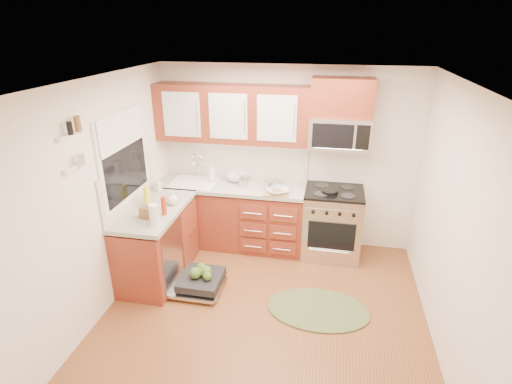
% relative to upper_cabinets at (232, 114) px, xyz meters
% --- Properties ---
extents(floor, '(3.50, 3.50, 0.00)m').
position_rel_upper_cabinets_xyz_m(floor, '(0.73, -1.57, -1.88)').
color(floor, brown).
rests_on(floor, ground).
extents(ceiling, '(3.50, 3.50, 0.00)m').
position_rel_upper_cabinets_xyz_m(ceiling, '(0.73, -1.57, 0.62)').
color(ceiling, white).
rests_on(ceiling, ground).
extents(wall_back, '(3.50, 0.04, 2.50)m').
position_rel_upper_cabinets_xyz_m(wall_back, '(0.73, 0.18, -0.62)').
color(wall_back, silver).
rests_on(wall_back, ground).
extents(wall_front, '(3.50, 0.04, 2.50)m').
position_rel_upper_cabinets_xyz_m(wall_front, '(0.73, -3.33, -0.62)').
color(wall_front, silver).
rests_on(wall_front, ground).
extents(wall_left, '(0.04, 3.50, 2.50)m').
position_rel_upper_cabinets_xyz_m(wall_left, '(-1.02, -1.57, -0.62)').
color(wall_left, silver).
rests_on(wall_left, ground).
extents(wall_right, '(0.04, 3.50, 2.50)m').
position_rel_upper_cabinets_xyz_m(wall_right, '(2.48, -1.57, -0.62)').
color(wall_right, silver).
rests_on(wall_right, ground).
extents(base_cabinet_back, '(2.05, 0.60, 0.85)m').
position_rel_upper_cabinets_xyz_m(base_cabinet_back, '(0.00, -0.12, -1.45)').
color(base_cabinet_back, '#5C2514').
rests_on(base_cabinet_back, ground).
extents(base_cabinet_left, '(0.60, 1.25, 0.85)m').
position_rel_upper_cabinets_xyz_m(base_cabinet_left, '(-0.72, -1.05, -1.45)').
color(base_cabinet_left, '#5C2514').
rests_on(base_cabinet_left, ground).
extents(countertop_back, '(2.07, 0.64, 0.05)m').
position_rel_upper_cabinets_xyz_m(countertop_back, '(0.00, -0.14, -0.97)').
color(countertop_back, '#A09D92').
rests_on(countertop_back, base_cabinet_back).
extents(countertop_left, '(0.64, 1.27, 0.05)m').
position_rel_upper_cabinets_xyz_m(countertop_left, '(-0.71, -1.05, -0.97)').
color(countertop_left, '#A09D92').
rests_on(countertop_left, base_cabinet_left).
extents(backsplash_back, '(2.05, 0.02, 0.57)m').
position_rel_upper_cabinets_xyz_m(backsplash_back, '(0.00, 0.16, -0.67)').
color(backsplash_back, beige).
rests_on(backsplash_back, ground).
extents(backsplash_left, '(0.02, 1.25, 0.57)m').
position_rel_upper_cabinets_xyz_m(backsplash_left, '(-1.01, -1.05, -0.67)').
color(backsplash_left, beige).
rests_on(backsplash_left, ground).
extents(upper_cabinets, '(2.05, 0.35, 0.75)m').
position_rel_upper_cabinets_xyz_m(upper_cabinets, '(0.00, 0.00, 0.00)').
color(upper_cabinets, '#5C2514').
rests_on(upper_cabinets, ground).
extents(cabinet_over_mw, '(0.76, 0.35, 0.47)m').
position_rel_upper_cabinets_xyz_m(cabinet_over_mw, '(1.41, 0.00, 0.26)').
color(cabinet_over_mw, '#5C2514').
rests_on(cabinet_over_mw, ground).
extents(range, '(0.76, 0.64, 0.95)m').
position_rel_upper_cabinets_xyz_m(range, '(1.41, -0.15, -1.40)').
color(range, silver).
rests_on(range, ground).
extents(microwave, '(0.76, 0.38, 0.40)m').
position_rel_upper_cabinets_xyz_m(microwave, '(1.41, -0.02, -0.18)').
color(microwave, silver).
rests_on(microwave, ground).
extents(sink, '(0.62, 0.50, 0.26)m').
position_rel_upper_cabinets_xyz_m(sink, '(-0.52, -0.16, -1.07)').
color(sink, white).
rests_on(sink, ground).
extents(dishwasher, '(0.70, 0.60, 0.20)m').
position_rel_upper_cabinets_xyz_m(dishwasher, '(-0.13, -1.27, -1.77)').
color(dishwasher, silver).
rests_on(dishwasher, ground).
extents(window, '(0.03, 1.05, 1.05)m').
position_rel_upper_cabinets_xyz_m(window, '(-1.01, -1.07, -0.32)').
color(window, white).
rests_on(window, ground).
extents(window_blind, '(0.02, 0.96, 0.40)m').
position_rel_upper_cabinets_xyz_m(window_blind, '(-0.98, -1.07, 0.00)').
color(window_blind, white).
rests_on(window_blind, ground).
extents(shelf_upper, '(0.04, 0.40, 0.03)m').
position_rel_upper_cabinets_xyz_m(shelf_upper, '(-0.99, -1.92, 0.17)').
color(shelf_upper, white).
rests_on(shelf_upper, ground).
extents(shelf_lower, '(0.04, 0.40, 0.03)m').
position_rel_upper_cabinets_xyz_m(shelf_lower, '(-0.99, -1.92, -0.12)').
color(shelf_lower, white).
rests_on(shelf_lower, ground).
extents(rug, '(1.30, 1.01, 0.02)m').
position_rel_upper_cabinets_xyz_m(rug, '(1.31, -1.39, -1.86)').
color(rug, '#556238').
rests_on(rug, ground).
extents(skillet, '(0.23, 0.23, 0.04)m').
position_rel_upper_cabinets_xyz_m(skillet, '(1.34, -0.23, -0.90)').
color(skillet, black).
rests_on(skillet, range).
extents(stock_pot, '(0.29, 0.29, 0.14)m').
position_rel_upper_cabinets_xyz_m(stock_pot, '(0.59, -0.22, -0.88)').
color(stock_pot, silver).
rests_on(stock_pot, countertop_back).
extents(cutting_board, '(0.32, 0.22, 0.02)m').
position_rel_upper_cabinets_xyz_m(cutting_board, '(0.66, -0.35, -0.94)').
color(cutting_board, '#9E7148').
rests_on(cutting_board, countertop_back).
extents(canister, '(0.11, 0.11, 0.16)m').
position_rel_upper_cabinets_xyz_m(canister, '(0.18, -0.19, -0.87)').
color(canister, silver).
rests_on(canister, countertop_back).
extents(paper_towel_roll, '(0.12, 0.12, 0.24)m').
position_rel_upper_cabinets_xyz_m(paper_towel_roll, '(-0.52, -1.44, -0.83)').
color(paper_towel_roll, white).
rests_on(paper_towel_roll, countertop_left).
extents(mustard_bottle, '(0.08, 0.08, 0.22)m').
position_rel_upper_cabinets_xyz_m(mustard_bottle, '(-0.84, -0.95, -0.84)').
color(mustard_bottle, '#FAF41B').
rests_on(mustard_bottle, countertop_left).
extents(red_bottle, '(0.06, 0.06, 0.22)m').
position_rel_upper_cabinets_xyz_m(red_bottle, '(-0.52, -1.18, -0.84)').
color(red_bottle, '#AB2B0E').
rests_on(red_bottle, countertop_left).
extents(wooden_box, '(0.15, 0.11, 0.14)m').
position_rel_upper_cabinets_xyz_m(wooden_box, '(-0.68, -1.30, -0.88)').
color(wooden_box, brown).
rests_on(wooden_box, countertop_left).
extents(blue_carton, '(0.10, 0.06, 0.15)m').
position_rel_upper_cabinets_xyz_m(blue_carton, '(-0.64, -1.30, -0.87)').
color(blue_carton, '#225BA2').
rests_on(blue_carton, countertop_left).
extents(bowl_a, '(0.37, 0.37, 0.07)m').
position_rel_upper_cabinets_xyz_m(bowl_a, '(0.68, -0.32, -0.92)').
color(bowl_a, '#999999').
rests_on(bowl_a, countertop_back).
extents(bowl_b, '(0.37, 0.37, 0.09)m').
position_rel_upper_cabinets_xyz_m(bowl_b, '(0.05, 0.03, -0.90)').
color(bowl_b, '#999999').
rests_on(bowl_b, countertop_back).
extents(cup, '(0.16, 0.16, 0.10)m').
position_rel_upper_cabinets_xyz_m(cup, '(0.62, 0.03, -0.90)').
color(cup, '#999999').
rests_on(cup, countertop_back).
extents(soap_bottle_a, '(0.13, 0.13, 0.26)m').
position_rel_upper_cabinets_xyz_m(soap_bottle_a, '(-0.27, -0.09, -0.82)').
color(soap_bottle_a, '#999999').
rests_on(soap_bottle_a, countertop_back).
extents(soap_bottle_b, '(0.09, 0.09, 0.17)m').
position_rel_upper_cabinets_xyz_m(soap_bottle_b, '(-0.90, -0.52, -0.87)').
color(soap_bottle_b, '#999999').
rests_on(soap_bottle_b, countertop_left).
extents(soap_bottle_c, '(0.18, 0.18, 0.18)m').
position_rel_upper_cabinets_xyz_m(soap_bottle_c, '(-0.54, -0.90, -0.86)').
color(soap_bottle_c, '#999999').
rests_on(soap_bottle_c, countertop_left).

